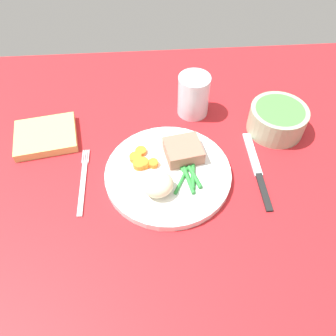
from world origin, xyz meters
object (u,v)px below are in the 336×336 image
at_px(meat_portion, 183,150).
at_px(salad_bowl, 277,118).
at_px(dinner_plate, 168,174).
at_px(water_glass, 193,98).
at_px(napkin, 46,136).
at_px(knife, 257,171).
at_px(fork, 83,181).

relative_size(meat_portion, salad_bowl, 0.58).
bearing_deg(salad_bowl, meat_portion, -160.56).
height_order(dinner_plate, water_glass, water_glass).
bearing_deg(napkin, knife, -15.80).
distance_m(knife, napkin, 0.47).
bearing_deg(fork, napkin, 128.21).
xyz_separation_m(meat_portion, napkin, (-0.30, 0.08, -0.02)).
bearing_deg(meat_portion, fork, -168.30).
relative_size(salad_bowl, napkin, 0.95).
xyz_separation_m(dinner_plate, napkin, (-0.26, 0.12, 0.00)).
xyz_separation_m(dinner_plate, knife, (0.19, -0.00, -0.01)).
xyz_separation_m(dinner_plate, salad_bowl, (0.25, 0.12, 0.03)).
height_order(fork, knife, knife).
xyz_separation_m(salad_bowl, napkin, (-0.52, 0.01, -0.02)).
relative_size(fork, water_glass, 1.69).
xyz_separation_m(fork, salad_bowl, (0.42, 0.12, 0.03)).
height_order(salad_bowl, napkin, salad_bowl).
xyz_separation_m(dinner_plate, fork, (-0.17, -0.00, -0.01)).
relative_size(fork, napkin, 1.26).
distance_m(meat_portion, water_glass, 0.16).
relative_size(dinner_plate, salad_bowl, 2.03).
bearing_deg(knife, napkin, 166.06).
relative_size(knife, water_glass, 2.08).
height_order(knife, salad_bowl, salad_bowl).
height_order(knife, napkin, napkin).
distance_m(dinner_plate, meat_portion, 0.06).
bearing_deg(knife, fork, -178.18).
xyz_separation_m(fork, napkin, (-0.09, 0.13, 0.01)).
relative_size(dinner_plate, knife, 1.24).
relative_size(dinner_plate, napkin, 1.93).
bearing_deg(water_glass, knife, -59.90).
distance_m(meat_portion, napkin, 0.31).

